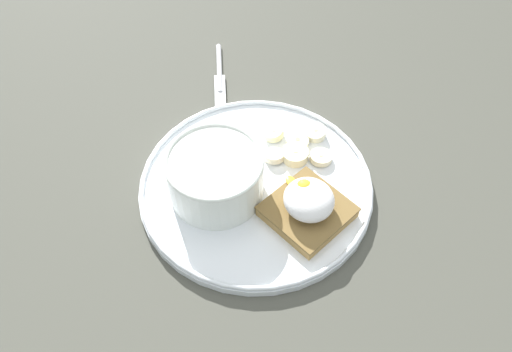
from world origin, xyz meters
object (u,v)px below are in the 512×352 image
Objects in this scene: banana_slice_right at (274,133)px; knife at (220,76)px; banana_slice_front at (297,141)px; banana_slice_inner at (321,157)px; oatmeal_bowl at (215,176)px; banana_slice_back at (315,133)px; toast_slice at (307,211)px; poached_egg at (308,199)px; banana_slice_outer at (274,156)px; banana_slice_left at (295,155)px.

knife is at bearing 1.84° from banana_slice_right.
banana_slice_inner is (-3.81, -1.21, -0.06)cm from banana_slice_front.
oatmeal_bowl reaches higher than banana_slice_back.
banana_slice_right is 0.97× the size of banana_slice_inner.
oatmeal_bowl is 1.09× the size of toast_slice.
banana_slice_inner is 0.31× the size of knife.
oatmeal_bowl is 13.36cm from banana_slice_front.
oatmeal_bowl is 16.14cm from banana_slice_back.
banana_slice_right is at bearing -13.73° from poached_egg.
knife is at bearing -5.53° from poached_egg.
banana_slice_back is 0.95× the size of banana_slice_inner.
oatmeal_bowl is 0.93× the size of knife.
banana_slice_right is at bearing 36.04° from banana_slice_front.
banana_slice_left is at bearing -118.37° from banana_slice_outer.
knife is at bearing 16.98° from banana_slice_back.
poached_egg is 2.09× the size of banana_slice_inner.
knife is at bearing -5.52° from toast_slice.
poached_egg is at bearing -4.16° from toast_slice.
banana_slice_inner is 1.11× the size of banana_slice_outer.
banana_slice_outer is at bearing 94.65° from banana_slice_back.
banana_slice_back is at bearing -67.19° from banana_slice_left.
banana_slice_left is 0.38× the size of knife.
toast_slice is (-8.78, -7.82, -2.28)cm from oatmeal_bowl.
banana_slice_back reaches higher than banana_slice_front.
banana_slice_left is at bearing 55.22° from banana_slice_inner.
oatmeal_bowl is 3.13× the size of banana_slice_front.
oatmeal_bowl is at bearing 111.16° from banana_slice_right.
banana_slice_inner is (6.32, -6.39, -2.91)cm from poached_egg.
banana_slice_back is (10.12, -8.05, -2.70)cm from poached_egg.
banana_slice_back is at bearing -163.02° from knife.
knife is (17.56, 2.50, -1.14)cm from banana_slice_front.
banana_slice_left is 19.50cm from knife.
oatmeal_bowl reaches higher than poached_egg.
banana_slice_back is 0.30× the size of knife.
banana_slice_left is at bearing 112.81° from banana_slice_back.
banana_slice_left and banana_slice_right have the same top height.
banana_slice_inner is (-6.59, -3.24, -0.17)cm from banana_slice_right.
banana_slice_right is at bearing 26.15° from banana_slice_inner.
toast_slice is 9.12cm from banana_slice_left.
banana_slice_inner is (-1.93, -2.78, -0.23)cm from banana_slice_left.
poached_egg reaches higher than banana_slice_left.
poached_egg is 2.15× the size of banana_slice_right.
toast_slice is at bearing 175.84° from poached_egg.
poached_egg is 2.20× the size of banana_slice_front.
toast_slice is 2.79× the size of banana_slice_right.
banana_slice_front is 0.78× the size of banana_slice_left.
banana_slice_right is at bearing -13.65° from toast_slice.
oatmeal_bowl is at bearing 41.72° from toast_slice.
banana_slice_outer is at bearing 58.10° from banana_slice_inner.
oatmeal_bowl is 3.13× the size of banana_slice_back.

